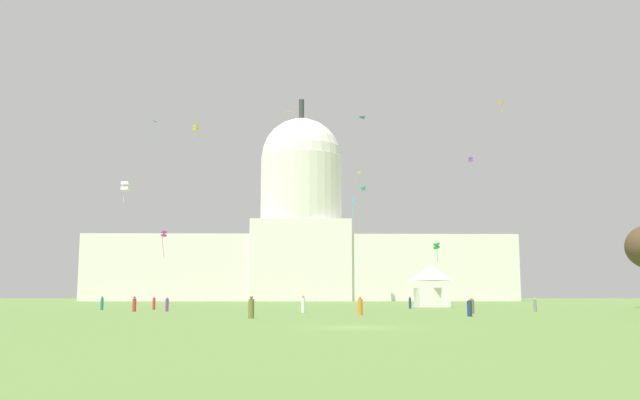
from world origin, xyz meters
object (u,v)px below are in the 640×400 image
object	(u,v)px
person_purple_aisle_center	(167,305)
kite_green_low	(437,246)
kite_pink_mid	(286,116)
person_red_mid_right	(134,305)
kite_white_low	(125,186)
person_teal_near_tree_west	(102,304)
kite_cyan_low	(353,203)
person_navy_front_left	(470,308)
person_red_edge_east	(154,303)
kite_turquoise_mid	(363,188)
person_grey_edge_west	(535,305)
kite_gold_high	(501,102)
capitol_building	(301,241)
person_olive_back_center	(472,306)
person_orange_near_tent	(360,307)
person_navy_mid_left	(410,303)
kite_violet_mid	(470,159)
kite_yellow_high	(196,127)
kite_lime_mid	(359,174)
event_tent	(431,286)
person_olive_back_left	(251,308)
person_white_lawn_far_right	(303,305)
kite_blue_high	(365,118)
kite_magenta_low	(164,235)
kite_black_high	(153,123)

from	to	relation	value
person_purple_aisle_center	kite_green_low	world-z (taller)	kite_green_low
kite_green_low	kite_pink_mid	size ratio (longest dim) A/B	1.22
person_red_mid_right	kite_white_low	bearing A→B (deg)	-33.87
person_teal_near_tree_west	kite_cyan_low	bearing A→B (deg)	137.86
person_purple_aisle_center	person_navy_front_left	bearing A→B (deg)	-150.43
person_red_edge_east	kite_turquoise_mid	bearing A→B (deg)	-105.98
person_teal_near_tree_west	kite_white_low	xyz separation A→B (m)	(-1.32, 13.39, 16.59)
person_navy_front_left	person_grey_edge_west	distance (m)	20.54
kite_cyan_low	kite_gold_high	world-z (taller)	kite_gold_high
capitol_building	person_red_edge_east	distance (m)	143.17
person_olive_back_center	person_orange_near_tent	size ratio (longest dim) A/B	0.95
person_purple_aisle_center	person_navy_mid_left	distance (m)	33.78
person_navy_front_left	kite_violet_mid	world-z (taller)	kite_violet_mid
person_purple_aisle_center	kite_yellow_high	distance (m)	102.71
person_red_edge_east	kite_white_low	xyz separation A→B (m)	(-7.35, 12.25, 16.56)
kite_violet_mid	kite_lime_mid	world-z (taller)	kite_lime_mid
person_red_edge_east	kite_lime_mid	size ratio (longest dim) A/B	0.51
person_red_mid_right	person_grey_edge_west	bearing A→B (deg)	-143.60
kite_green_low	kite_turquoise_mid	xyz separation A→B (m)	(-8.18, 67.96, 21.83)
person_red_mid_right	kite_violet_mid	world-z (taller)	kite_violet_mid
event_tent	person_grey_edge_west	world-z (taller)	event_tent
person_olive_back_center	kite_violet_mid	size ratio (longest dim) A/B	1.44
person_olive_back_left	person_white_lawn_far_right	distance (m)	18.64
person_olive_back_center	kite_blue_high	bearing A→B (deg)	-115.34
kite_green_low	person_grey_edge_west	bearing A→B (deg)	-46.04
person_purple_aisle_center	kite_yellow_high	xyz separation A→B (m)	(-12.54, 92.36, 43.14)
kite_blue_high	kite_white_low	world-z (taller)	kite_blue_high
person_navy_mid_left	kite_blue_high	world-z (taller)	kite_blue_high
person_red_mid_right	kite_blue_high	xyz separation A→B (m)	(30.06, 51.36, 34.65)
kite_yellow_high	person_purple_aisle_center	bearing A→B (deg)	127.12
person_teal_near_tree_west	kite_pink_mid	xyz separation A→B (m)	(22.04, 5.65, 25.15)
person_white_lawn_far_right	kite_turquoise_mid	size ratio (longest dim) A/B	0.60
person_purple_aisle_center	person_navy_front_left	size ratio (longest dim) A/B	1.07
person_olive_back_left	person_navy_mid_left	size ratio (longest dim) A/B	1.08
person_orange_near_tent	kite_turquoise_mid	xyz separation A→B (m)	(11.97, 136.45, 32.22)
person_navy_mid_left	person_navy_front_left	xyz separation A→B (m)	(-0.37, -35.57, -0.05)
person_teal_near_tree_west	kite_pink_mid	size ratio (longest dim) A/B	0.54
person_olive_back_center	kite_pink_mid	size ratio (longest dim) A/B	0.52
person_navy_mid_left	kite_pink_mid	world-z (taller)	kite_pink_mid
kite_magenta_low	kite_white_low	distance (m)	9.61
kite_green_low	kite_yellow_high	bearing A→B (deg)	-172.58
kite_cyan_low	person_purple_aisle_center	bearing A→B (deg)	-36.68
kite_magenta_low	kite_pink_mid	world-z (taller)	kite_pink_mid
person_navy_mid_left	person_red_edge_east	world-z (taller)	person_red_edge_east
person_teal_near_tree_west	kite_yellow_high	bearing A→B (deg)	-125.17
kite_turquoise_mid	kite_pink_mid	bearing A→B (deg)	103.65
kite_gold_high	kite_black_high	bearing A→B (deg)	-143.29
person_navy_mid_left	person_teal_near_tree_west	world-z (taller)	person_teal_near_tree_west
person_red_mid_right	kite_violet_mid	distance (m)	89.41
capitol_building	kite_violet_mid	bearing A→B (deg)	-66.92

